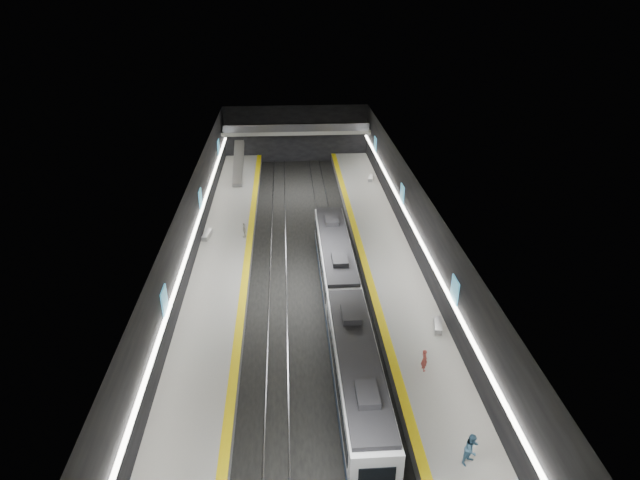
{
  "coord_description": "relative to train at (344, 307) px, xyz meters",
  "views": [
    {
      "loc": [
        -1.47,
        -38.78,
        24.46
      ],
      "look_at": [
        1.42,
        5.27,
        2.2
      ],
      "focal_mm": 30.0,
      "sensor_mm": 36.0,
      "label": 1
    }
  ],
  "objects": [
    {
      "name": "bench_right_far",
      "position": [
        6.57,
        29.85,
        -0.97
      ],
      "size": [
        0.98,
        1.94,
        0.46
      ],
      "primitive_type": "cube",
      "rotation": [
        0.0,
        0.0,
        -0.26
      ],
      "color": "#99999E",
      "rests_on": "platform_right"
    },
    {
      "name": "cove_light_left",
      "position": [
        -12.3,
        5.88,
        1.6
      ],
      "size": [
        0.25,
        68.6,
        0.12
      ],
      "primitive_type": "cube",
      "color": "white",
      "rests_on": "wall_left"
    },
    {
      "name": "rails",
      "position": [
        -2.5,
        5.88,
        -2.14
      ],
      "size": [
        6.52,
        70.0,
        0.12
      ],
      "color": "gray",
      "rests_on": "ground"
    },
    {
      "name": "platform_right",
      "position": [
        5.0,
        5.88,
        -1.7
      ],
      "size": [
        5.0,
        70.0,
        1.0
      ],
      "primitive_type": "cube",
      "color": "slate",
      "rests_on": "ground"
    },
    {
      "name": "platform_left",
      "position": [
        -10.0,
        5.88,
        -1.7
      ],
      "size": [
        5.0,
        70.0,
        1.0
      ],
      "primitive_type": "cube",
      "color": "slate",
      "rests_on": "ground"
    },
    {
      "name": "bench_right_near",
      "position": [
        6.78,
        -1.4,
        -0.97
      ],
      "size": [
        0.91,
        1.93,
        0.46
      ],
      "primitive_type": "cube",
      "rotation": [
        0.0,
        0.0,
        -0.22
      ],
      "color": "#99999E",
      "rests_on": "platform_right"
    },
    {
      "name": "bench_left_far",
      "position": [
        -12.0,
        14.84,
        -0.95
      ],
      "size": [
        0.84,
        2.07,
        0.49
      ],
      "primitive_type": "cube",
      "rotation": [
        0.0,
        0.0,
        -0.14
      ],
      "color": "#99999E",
      "rests_on": "platform_left"
    },
    {
      "name": "wall_back",
      "position": [
        -2.5,
        40.88,
        1.8
      ],
      "size": [
        20.0,
        0.04,
        8.0
      ],
      "primitive_type": "cube",
      "color": "black",
      "rests_on": "ground"
    },
    {
      "name": "escalator",
      "position": [
        -10.0,
        31.88,
        0.7
      ],
      "size": [
        1.2,
        7.5,
        3.92
      ],
      "primitive_type": "cube",
      "rotation": [
        0.44,
        0.0,
        0.0
      ],
      "color": "#99999E",
      "rests_on": "platform_left"
    },
    {
      "name": "mezzanine_bridge",
      "position": [
        -2.5,
        38.81,
        2.84
      ],
      "size": [
        20.0,
        3.0,
        1.5
      ],
      "color": "gray",
      "rests_on": "wall_left"
    },
    {
      "name": "passenger_left_a",
      "position": [
        -8.29,
        14.62,
        -0.41
      ],
      "size": [
        0.67,
        0.99,
        1.57
      ],
      "primitive_type": "imported",
      "rotation": [
        0.0,
        0.0,
        -1.23
      ],
      "color": "beige",
      "rests_on": "platform_left"
    },
    {
      "name": "wall_left",
      "position": [
        -12.5,
        5.88,
        1.8
      ],
      "size": [
        0.04,
        70.0,
        8.0
      ],
      "primitive_type": "cube",
      "color": "black",
      "rests_on": "ground"
    },
    {
      "name": "tile_surface_left",
      "position": [
        -10.0,
        5.88,
        -1.19
      ],
      "size": [
        5.0,
        70.0,
        0.02
      ],
      "primitive_type": "cube",
      "color": "#AEAEA9",
      "rests_on": "platform_left"
    },
    {
      "name": "passenger_right_a",
      "position": [
        4.62,
        -5.87,
        -0.39
      ],
      "size": [
        0.48,
        0.64,
        1.6
      ],
      "primitive_type": "imported",
      "rotation": [
        0.0,
        0.0,
        1.75
      ],
      "color": "#AE4740",
      "rests_on": "platform_right"
    },
    {
      "name": "train",
      "position": [
        0.0,
        0.0,
        0.0
      ],
      "size": [
        2.69,
        30.04,
        3.6
      ],
      "color": "#11223E",
      "rests_on": "ground"
    },
    {
      "name": "ad_posters",
      "position": [
        -2.5,
        6.88,
        2.3
      ],
      "size": [
        19.94,
        53.5,
        2.2
      ],
      "color": "#419BC5",
      "rests_on": "wall_left"
    },
    {
      "name": "cove_light_right",
      "position": [
        7.3,
        5.88,
        1.6
      ],
      "size": [
        0.25,
        68.6,
        0.12
      ],
      "primitive_type": "cube",
      "color": "white",
      "rests_on": "wall_right"
    },
    {
      "name": "ceiling",
      "position": [
        -2.5,
        5.88,
        5.8
      ],
      "size": [
        20.0,
        70.0,
        0.04
      ],
      "primitive_type": "cube",
      "rotation": [
        3.14,
        0.0,
        0.0
      ],
      "color": "beige",
      "rests_on": "wall_left"
    },
    {
      "name": "tactile_strip_left",
      "position": [
        -7.8,
        5.88,
        -1.18
      ],
      "size": [
        0.6,
        70.0,
        0.02
      ],
      "primitive_type": "cube",
      "color": "yellow",
      "rests_on": "platform_left"
    },
    {
      "name": "passenger_right_b",
      "position": [
        5.32,
        -13.34,
        -0.22
      ],
      "size": [
        1.2,
        1.14,
        1.95
      ],
      "primitive_type": "imported",
      "rotation": [
        0.0,
        0.0,
        0.6
      ],
      "color": "teal",
      "rests_on": "platform_right"
    },
    {
      "name": "wall_right",
      "position": [
        7.5,
        5.88,
        1.8
      ],
      "size": [
        0.04,
        70.0,
        8.0
      ],
      "primitive_type": "cube",
      "color": "black",
      "rests_on": "ground"
    },
    {
      "name": "tactile_strip_right",
      "position": [
        2.8,
        5.88,
        -1.18
      ],
      "size": [
        0.6,
        70.0,
        0.02
      ],
      "primitive_type": "cube",
      "color": "yellow",
      "rests_on": "platform_right"
    },
    {
      "name": "ground",
      "position": [
        -2.5,
        5.88,
        -2.2
      ],
      "size": [
        70.0,
        70.0,
        0.0
      ],
      "primitive_type": "plane",
      "color": "black",
      "rests_on": "ground"
    },
    {
      "name": "tile_surface_right",
      "position": [
        5.0,
        5.88,
        -1.19
      ],
      "size": [
        5.0,
        70.0,
        0.02
      ],
      "primitive_type": "cube",
      "color": "#AEAEA9",
      "rests_on": "platform_right"
    }
  ]
}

